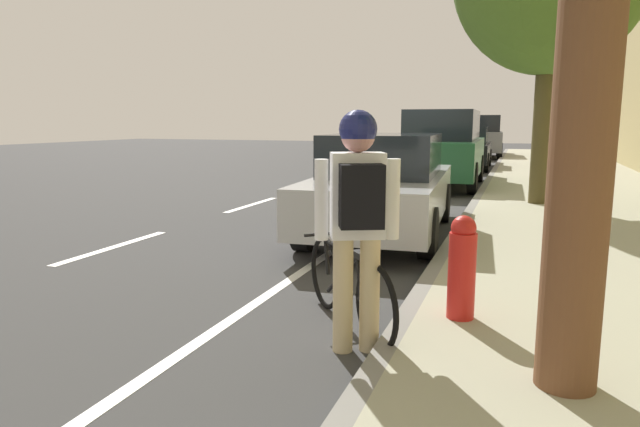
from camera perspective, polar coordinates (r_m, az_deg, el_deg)
The scene contains 13 objects.
ground at distance 13.66m, azimuth 8.88°, elevation 2.09°, with size 66.97×66.97×0.00m, color #363636.
sidewalk at distance 13.48m, azimuth 25.47°, elevation 1.48°, with size 4.23×41.85×0.13m, color #A19E86.
curb_edge at distance 13.44m, azimuth 16.12°, elevation 2.00°, with size 0.16×41.85×0.13m, color gray.
lane_stripe_centre at distance 13.54m, azimuth -2.96°, elevation 2.14°, with size 0.14×40.00×0.01m.
lane_stripe_bike_edge at distance 13.62m, azimuth 9.93°, elevation 2.05°, with size 0.12×41.85×0.01m, color white.
parked_sedan_silver_second at distance 8.47m, azimuth 6.42°, elevation 2.84°, with size 2.06×4.51×1.52m.
parked_suv_green_mid at distance 15.17m, azimuth 12.40°, elevation 6.58°, with size 2.04×4.74×1.99m.
parked_sedan_black_far at distance 21.17m, azimuth 14.51°, elevation 6.49°, with size 1.92×4.44×1.52m.
parked_suv_grey_farthest at distance 28.02m, azimuth 16.06°, elevation 7.62°, with size 2.17×4.80×1.99m.
bicycle_at_curb at distance 4.69m, azimuth 2.91°, elevation -7.34°, with size 1.15×1.33×0.73m.
cyclist_with_backpack at distance 4.02m, azimuth 3.87°, elevation 0.67°, with size 0.57×0.51×1.79m.
pedestrian_on_phone at distance 21.37m, azimuth 24.11°, elevation 6.84°, with size 0.62×0.26×1.65m.
fire_hydrant at distance 4.63m, azimuth 14.27°, elevation -5.27°, with size 0.22×0.22×0.84m.
Camera 1 is at (2.55, -13.31, 1.71)m, focal length 31.40 mm.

